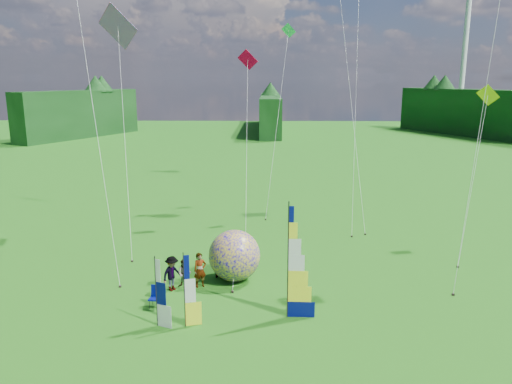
{
  "coord_description": "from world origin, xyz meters",
  "views": [
    {
      "loc": [
        -0.45,
        -18.9,
        10.74
      ],
      "look_at": [
        -1.0,
        4.0,
        5.5
      ],
      "focal_mm": 35.0,
      "sensor_mm": 36.0,
      "label": 1
    }
  ],
  "objects_px": {
    "feather_banner_main": "(288,263)",
    "spectator_d": "(219,261)",
    "bol_inflatable": "(234,256)",
    "spectator_c": "(172,273)",
    "spectator_a": "(200,270)",
    "kite_whale": "(348,60)",
    "spectator_b": "(185,273)",
    "camp_chair": "(155,297)",
    "side_banner_far": "(156,293)",
    "side_banner_left": "(184,291)"
  },
  "relations": [
    {
      "from": "bol_inflatable",
      "to": "camp_chair",
      "type": "relative_size",
      "value": 2.68
    },
    {
      "from": "spectator_b",
      "to": "spectator_d",
      "type": "height_order",
      "value": "spectator_d"
    },
    {
      "from": "spectator_c",
      "to": "kite_whale",
      "type": "bearing_deg",
      "value": 1.94
    },
    {
      "from": "feather_banner_main",
      "to": "kite_whale",
      "type": "xyz_separation_m",
      "value": [
        5.21,
        18.65,
        9.47
      ]
    },
    {
      "from": "spectator_a",
      "to": "spectator_c",
      "type": "relative_size",
      "value": 1.01
    },
    {
      "from": "spectator_b",
      "to": "spectator_c",
      "type": "bearing_deg",
      "value": -135.13
    },
    {
      "from": "camp_chair",
      "to": "side_banner_far",
      "type": "bearing_deg",
      "value": -68.45
    },
    {
      "from": "feather_banner_main",
      "to": "side_banner_far",
      "type": "xyz_separation_m",
      "value": [
        -5.79,
        -0.98,
        -1.07
      ]
    },
    {
      "from": "bol_inflatable",
      "to": "side_banner_far",
      "type": "bearing_deg",
      "value": -120.4
    },
    {
      "from": "feather_banner_main",
      "to": "camp_chair",
      "type": "xyz_separation_m",
      "value": [
        -6.29,
        0.84,
        -2.12
      ]
    },
    {
      "from": "bol_inflatable",
      "to": "spectator_a",
      "type": "bearing_deg",
      "value": -151.21
    },
    {
      "from": "feather_banner_main",
      "to": "spectator_d",
      "type": "relative_size",
      "value": 2.81
    },
    {
      "from": "side_banner_left",
      "to": "bol_inflatable",
      "type": "bearing_deg",
      "value": 56.94
    },
    {
      "from": "spectator_b",
      "to": "spectator_c",
      "type": "height_order",
      "value": "spectator_c"
    },
    {
      "from": "side_banner_far",
      "to": "bol_inflatable",
      "type": "distance_m",
      "value": 6.09
    },
    {
      "from": "feather_banner_main",
      "to": "side_banner_far",
      "type": "distance_m",
      "value": 5.97
    },
    {
      "from": "side_banner_left",
      "to": "spectator_c",
      "type": "relative_size",
      "value": 1.81
    },
    {
      "from": "bol_inflatable",
      "to": "spectator_c",
      "type": "distance_m",
      "value": 3.48
    },
    {
      "from": "feather_banner_main",
      "to": "spectator_a",
      "type": "relative_size",
      "value": 2.84
    },
    {
      "from": "spectator_a",
      "to": "kite_whale",
      "type": "bearing_deg",
      "value": 31.43
    },
    {
      "from": "feather_banner_main",
      "to": "spectator_a",
      "type": "bearing_deg",
      "value": 144.68
    },
    {
      "from": "spectator_c",
      "to": "kite_whale",
      "type": "relative_size",
      "value": 0.08
    },
    {
      "from": "spectator_a",
      "to": "spectator_b",
      "type": "xyz_separation_m",
      "value": [
        -0.8,
        -0.08,
        -0.17
      ]
    },
    {
      "from": "side_banner_far",
      "to": "camp_chair",
      "type": "bearing_deg",
      "value": 128.14
    },
    {
      "from": "bol_inflatable",
      "to": "spectator_a",
      "type": "distance_m",
      "value": 2.05
    },
    {
      "from": "feather_banner_main",
      "to": "spectator_a",
      "type": "distance_m",
      "value": 5.81
    },
    {
      "from": "feather_banner_main",
      "to": "spectator_d",
      "type": "height_order",
      "value": "feather_banner_main"
    },
    {
      "from": "kite_whale",
      "to": "bol_inflatable",
      "type": "bearing_deg",
      "value": -139.1
    },
    {
      "from": "spectator_a",
      "to": "spectator_c",
      "type": "height_order",
      "value": "spectator_a"
    },
    {
      "from": "kite_whale",
      "to": "spectator_a",
      "type": "bearing_deg",
      "value": -142.48
    },
    {
      "from": "feather_banner_main",
      "to": "spectator_c",
      "type": "distance_m",
      "value": 6.72
    },
    {
      "from": "side_banner_left",
      "to": "spectator_d",
      "type": "xyz_separation_m",
      "value": [
        0.97,
        5.57,
        -0.72
      ]
    },
    {
      "from": "spectator_b",
      "to": "spectator_d",
      "type": "distance_m",
      "value": 2.16
    },
    {
      "from": "spectator_a",
      "to": "kite_whale",
      "type": "distance_m",
      "value": 21.3
    },
    {
      "from": "camp_chair",
      "to": "kite_whale",
      "type": "xyz_separation_m",
      "value": [
        11.5,
        17.81,
        11.59
      ]
    },
    {
      "from": "side_banner_left",
      "to": "spectator_c",
      "type": "height_order",
      "value": "side_banner_left"
    },
    {
      "from": "bol_inflatable",
      "to": "camp_chair",
      "type": "xyz_separation_m",
      "value": [
        -3.58,
        -3.43,
        -0.88
      ]
    },
    {
      "from": "side_banner_far",
      "to": "spectator_d",
      "type": "bearing_deg",
      "value": 91.05
    },
    {
      "from": "spectator_b",
      "to": "bol_inflatable",
      "type": "bearing_deg",
      "value": 32.12
    },
    {
      "from": "feather_banner_main",
      "to": "side_banner_left",
      "type": "xyz_separation_m",
      "value": [
        -4.54,
        -1.0,
        -0.98
      ]
    },
    {
      "from": "side_banner_far",
      "to": "spectator_b",
      "type": "distance_m",
      "value": 4.32
    },
    {
      "from": "spectator_a",
      "to": "bol_inflatable",
      "type": "bearing_deg",
      "value": 2.43
    },
    {
      "from": "side_banner_far",
      "to": "spectator_c",
      "type": "relative_size",
      "value": 1.71
    },
    {
      "from": "feather_banner_main",
      "to": "side_banner_left",
      "type": "relative_size",
      "value": 1.59
    },
    {
      "from": "side_banner_left",
      "to": "spectator_d",
      "type": "height_order",
      "value": "side_banner_left"
    },
    {
      "from": "bol_inflatable",
      "to": "kite_whale",
      "type": "bearing_deg",
      "value": 61.17
    },
    {
      "from": "camp_chair",
      "to": "kite_whale",
      "type": "distance_m",
      "value": 24.16
    },
    {
      "from": "spectator_c",
      "to": "camp_chair",
      "type": "xyz_separation_m",
      "value": [
        -0.45,
        -1.99,
        -0.4
      ]
    },
    {
      "from": "side_banner_left",
      "to": "side_banner_far",
      "type": "distance_m",
      "value": 1.25
    },
    {
      "from": "spectator_b",
      "to": "spectator_d",
      "type": "xyz_separation_m",
      "value": [
        1.69,
        1.34,
        0.18
      ]
    }
  ]
}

